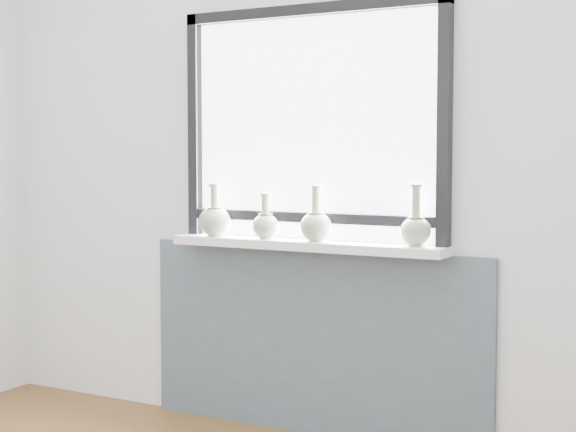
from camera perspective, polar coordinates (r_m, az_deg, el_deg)
The scene contains 8 objects.
back_wall at distance 4.01m, azimuth 1.80°, elevation 4.22°, with size 3.60×0.02×2.60m, color silver.
apron_panel at distance 4.07m, azimuth 1.58°, elevation -8.10°, with size 1.70×0.03×0.86m, color #4C5867.
windowsill at distance 3.94m, azimuth 1.12°, elevation -1.89°, with size 1.32×0.18×0.04m, color silver.
window at distance 3.98m, azimuth 1.56°, elevation 6.26°, with size 1.30×0.06×1.05m.
vase_a at distance 4.16m, azimuth -4.76°, elevation -0.22°, with size 0.15×0.15×0.25m.
vase_b at distance 4.02m, azimuth -1.46°, elevation -0.50°, with size 0.12×0.12×0.21m.
vase_c at distance 3.89m, azimuth 1.81°, elevation -0.55°, with size 0.14×0.14×0.25m.
vase_d at distance 3.73m, azimuth 8.27°, elevation -0.78°, with size 0.14×0.14×0.26m.
Camera 1 is at (1.82, -1.76, 1.29)m, focal length 55.00 mm.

